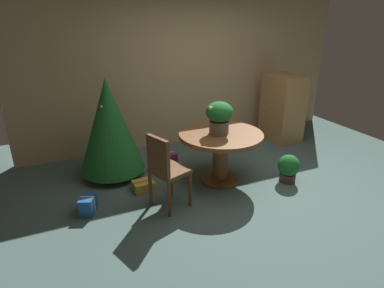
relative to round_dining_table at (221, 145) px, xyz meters
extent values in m
plane|color=#4C6660|center=(0.28, -0.50, -0.55)|extent=(6.60, 6.60, 0.00)
cube|color=tan|center=(0.28, 1.70, 0.75)|extent=(6.00, 0.10, 2.60)
cylinder|color=brown|center=(0.00, 0.00, -0.53)|extent=(0.54, 0.54, 0.04)
cylinder|color=brown|center=(0.00, 0.00, -0.19)|extent=(0.22, 0.22, 0.63)
cylinder|color=brown|center=(0.00, 0.00, 0.15)|extent=(1.15, 1.15, 0.06)
cylinder|color=#665B51|center=(-0.03, 0.00, 0.27)|extent=(0.26, 0.26, 0.17)
ellipsoid|color=#1E6628|center=(-0.03, 0.00, 0.48)|extent=(0.36, 0.36, 0.27)
sphere|color=#EAD14C|center=(-0.18, -0.03, 0.55)|extent=(0.05, 0.05, 0.05)
sphere|color=#EAD14C|center=(-0.03, 0.11, 0.53)|extent=(0.06, 0.06, 0.06)
sphere|color=#EAD14C|center=(0.02, -0.12, 0.51)|extent=(0.05, 0.05, 0.05)
sphere|color=#EAD14C|center=(0.01, 0.10, 0.52)|extent=(0.08, 0.08, 0.08)
cylinder|color=brown|center=(-0.77, -0.09, -0.32)|extent=(0.04, 0.04, 0.45)
cylinder|color=brown|center=(-0.65, -0.43, -0.32)|extent=(0.04, 0.04, 0.45)
cylinder|color=brown|center=(-1.09, -0.20, -0.32)|extent=(0.04, 0.04, 0.45)
cylinder|color=brown|center=(-0.97, -0.54, -0.32)|extent=(0.04, 0.04, 0.45)
cube|color=brown|center=(-0.87, -0.32, -0.07)|extent=(0.50, 0.51, 0.05)
cube|color=brown|center=(-1.02, -0.37, 0.18)|extent=(0.17, 0.36, 0.45)
cylinder|color=brown|center=(-1.35, 0.81, -0.50)|extent=(0.10, 0.10, 0.10)
cone|color=#1E6628|center=(-1.35, 0.81, 0.22)|extent=(0.94, 0.94, 1.34)
sphere|color=red|center=(-1.36, 0.94, 0.45)|extent=(0.07, 0.07, 0.07)
sphere|color=gold|center=(-1.18, 0.90, 0.27)|extent=(0.07, 0.07, 0.07)
sphere|color=silver|center=(-1.05, 0.85, -0.03)|extent=(0.05, 0.05, 0.05)
sphere|color=gold|center=(-1.44, 1.07, 0.03)|extent=(0.05, 0.05, 0.05)
sphere|color=red|center=(-1.23, 0.70, 0.38)|extent=(0.04, 0.04, 0.04)
sphere|color=red|center=(-1.05, 1.04, -0.23)|extent=(0.05, 0.05, 0.05)
sphere|color=silver|center=(-1.43, 0.73, 0.53)|extent=(0.04, 0.04, 0.04)
sphere|color=#2D51A8|center=(-1.02, 0.73, -0.17)|extent=(0.04, 0.04, 0.04)
cube|color=#9E287A|center=(-0.47, 0.82, -0.45)|extent=(0.22, 0.27, 0.20)
cube|color=silver|center=(-0.47, 0.82, -0.45)|extent=(0.18, 0.06, 0.20)
cube|color=#1E569E|center=(-1.83, -0.06, -0.44)|extent=(0.25, 0.30, 0.21)
cube|color=silver|center=(-1.83, -0.06, -0.44)|extent=(0.16, 0.09, 0.22)
cube|color=gold|center=(-1.07, 0.20, -0.49)|extent=(0.29, 0.24, 0.12)
cube|color=#9E287A|center=(-1.07, 0.20, -0.49)|extent=(0.28, 0.04, 0.12)
cube|color=#B27F4C|center=(1.86, 1.02, 0.06)|extent=(0.51, 0.72, 1.22)
sphere|color=#B29338|center=(1.59, 1.02, 0.12)|extent=(0.04, 0.04, 0.04)
cylinder|color=#4C382D|center=(0.88, -0.41, -0.49)|extent=(0.23, 0.23, 0.12)
sphere|color=#1E6628|center=(0.88, -0.41, -0.30)|extent=(0.31, 0.31, 0.31)
camera|label=1|loc=(-2.06, -3.63, 1.69)|focal=30.47mm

